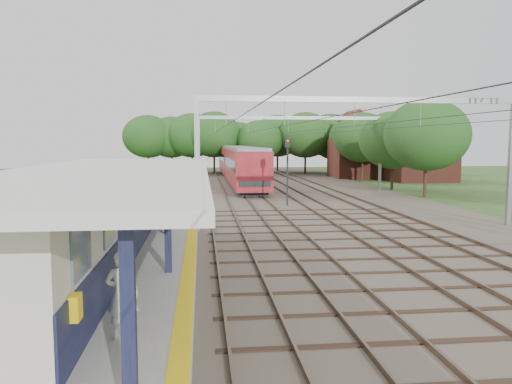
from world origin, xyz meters
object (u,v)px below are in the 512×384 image
signal_post (288,162)px  person (122,295)px  train (238,162)px  bicycle (153,222)px

signal_post → person: bearing=-94.5°
signal_post → train: bearing=107.9°
person → bicycle: bearing=-85.9°
person → signal_post: bearing=-106.3°
person → bicycle: person is taller
person → signal_post: 25.58m
person → train: bearing=-95.5°
train → signal_post: bearing=-85.6°
bicycle → train: bearing=-0.1°
person → bicycle: 12.83m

